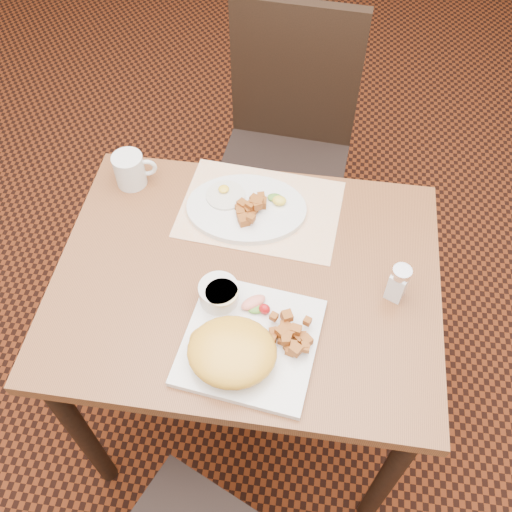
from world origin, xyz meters
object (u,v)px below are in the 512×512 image
at_px(chair_far, 286,141).
at_px(plate_square, 250,342).
at_px(table, 247,300).
at_px(plate_oval, 246,208).
at_px(coffee_mug, 130,170).
at_px(salt_shaker, 398,283).

bearing_deg(chair_far, plate_square, 95.22).
bearing_deg(table, plate_oval, 98.81).
relative_size(chair_far, plate_square, 3.46).
distance_m(plate_oval, coffee_mug, 0.32).
distance_m(table, coffee_mug, 0.45).
height_order(table, salt_shaker, salt_shaker).
distance_m(table, plate_oval, 0.23).
relative_size(table, plate_square, 3.21).
bearing_deg(chair_far, coffee_mug, 55.30).
xyz_separation_m(table, plate_square, (0.04, -0.18, 0.12)).
distance_m(plate_oval, salt_shaker, 0.43).
xyz_separation_m(table, chair_far, (0.02, 0.71, -0.10)).
xyz_separation_m(salt_shaker, coffee_mug, (-0.69, 0.26, -0.01)).
height_order(plate_oval, coffee_mug, coffee_mug).
bearing_deg(coffee_mug, plate_square, -48.55).
relative_size(table, plate_oval, 2.96).
xyz_separation_m(chair_far, plate_oval, (-0.05, -0.51, 0.22)).
xyz_separation_m(plate_square, coffee_mug, (-0.38, 0.43, 0.04)).
bearing_deg(chair_far, plate_oval, 88.37).
xyz_separation_m(chair_far, coffee_mug, (-0.37, -0.45, 0.26)).
height_order(table, chair_far, chair_far).
height_order(plate_square, coffee_mug, coffee_mug).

